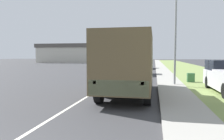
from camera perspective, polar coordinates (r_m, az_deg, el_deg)
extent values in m
plane|color=#38383A|center=(42.91, 6.49, 0.95)|extent=(180.00, 180.00, 0.00)
cube|color=silver|center=(42.91, 6.49, 0.95)|extent=(0.12, 120.00, 0.00)
cube|color=#9E9B93|center=(42.79, 12.51, 0.96)|extent=(1.80, 120.00, 0.12)
cube|color=olive|center=(43.13, 18.36, 0.81)|extent=(7.00, 120.00, 0.02)
cube|color=#606647|center=(14.33, 5.70, 1.63)|extent=(2.41, 2.06, 2.06)
cube|color=brown|center=(10.66, 3.89, 2.34)|extent=(2.41, 5.30, 2.59)
cube|color=#606647|center=(8.18, 1.59, -4.74)|extent=(2.29, 0.10, 0.60)
cube|color=red|center=(8.32, -4.58, -3.21)|extent=(0.12, 0.06, 0.12)
cube|color=red|center=(8.03, 7.95, -3.49)|extent=(0.12, 0.06, 0.12)
cylinder|color=black|center=(14.44, 1.47, -2.53)|extent=(0.30, 1.03, 1.03)
cylinder|color=black|center=(14.25, 9.87, -2.67)|extent=(0.30, 1.03, 1.03)
cylinder|color=black|center=(9.68, -3.36, -5.66)|extent=(0.30, 1.03, 1.03)
cylinder|color=black|center=(9.39, 9.27, -6.00)|extent=(0.30, 1.03, 1.03)
cylinder|color=black|center=(11.21, -1.34, -4.36)|extent=(0.30, 1.03, 1.03)
cylinder|color=black|center=(10.96, 9.52, -4.60)|extent=(0.30, 1.03, 1.03)
cube|color=silver|center=(24.16, 7.34, 0.08)|extent=(1.74, 4.43, 0.75)
cube|color=black|center=(24.21, 7.37, 1.88)|extent=(1.53, 1.99, 0.76)
cylinder|color=black|center=(25.64, 5.82, -0.22)|extent=(0.20, 0.64, 0.64)
cylinder|color=black|center=(25.55, 9.26, -0.27)|extent=(0.20, 0.64, 0.64)
cylinder|color=black|center=(22.83, 5.18, -0.71)|extent=(0.20, 0.64, 0.64)
cylinder|color=black|center=(22.73, 9.05, -0.76)|extent=(0.20, 0.64, 0.64)
cube|color=black|center=(35.43, 8.77, 1.10)|extent=(1.81, 4.57, 0.59)
cube|color=black|center=(35.49, 8.79, 2.09)|extent=(1.59, 2.06, 0.63)
cylinder|color=black|center=(36.93, 7.61, 0.98)|extent=(0.20, 0.64, 0.64)
cylinder|color=black|center=(36.87, 10.11, 0.95)|extent=(0.20, 0.64, 0.64)
cylinder|color=black|center=(34.02, 7.32, 0.75)|extent=(0.20, 0.64, 0.64)
cylinder|color=black|center=(33.95, 10.03, 0.72)|extent=(0.20, 0.64, 0.64)
cube|color=black|center=(15.28, 27.20, 1.15)|extent=(1.78, 2.26, 0.63)
cylinder|color=black|center=(15.36, 23.81, -2.90)|extent=(0.24, 0.76, 0.76)
cylinder|color=gray|center=(15.70, 16.25, 9.53)|extent=(0.14, 0.14, 7.19)
cube|color=#3D7042|center=(18.35, 19.87, -1.86)|extent=(0.55, 0.45, 0.70)
cube|color=beige|center=(67.35, -11.00, 3.80)|extent=(17.16, 9.15, 4.42)
cube|color=#514C47|center=(67.41, -11.03, 6.15)|extent=(17.85, 9.52, 1.10)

